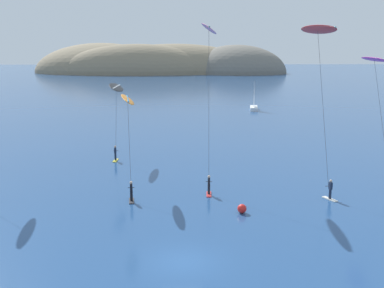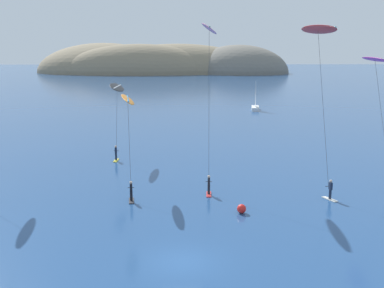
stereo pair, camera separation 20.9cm
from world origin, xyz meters
name	(u,v)px [view 1 (the left image)]	position (x,y,z in m)	size (l,w,h in m)	color
ground_plane	(183,262)	(0.00, 0.00, 0.00)	(600.00, 600.00, 0.00)	navy
headland_island	(152,73)	(-11.33, 198.80, 0.00)	(116.69, 58.07, 27.36)	#84755B
sailboat_near	(254,107)	(14.96, 67.43, 0.64)	(2.06, 5.97, 5.70)	white
kitesurfer_red	(319,42)	(11.64, 14.59, 12.76)	(2.27, 7.59, 14.20)	silver
kitesurfer_pink	(209,38)	(2.67, 18.50, 13.09)	(1.80, 9.67, 14.51)	red
kitesurfer_orange	(128,107)	(-4.56, 15.57, 7.22)	(1.86, 8.07, 8.28)	#2D2D33
kitesurfer_black	(116,92)	(-6.99, 27.48, 7.35)	(1.63, 5.51, 8.40)	yellow
kitesurfer_magenta	(376,70)	(18.12, 18.08, 10.26)	(1.55, 8.24, 11.48)	#2D2D33
marker_buoy	(242,209)	(4.56, 8.25, 0.35)	(0.70, 0.70, 0.70)	red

